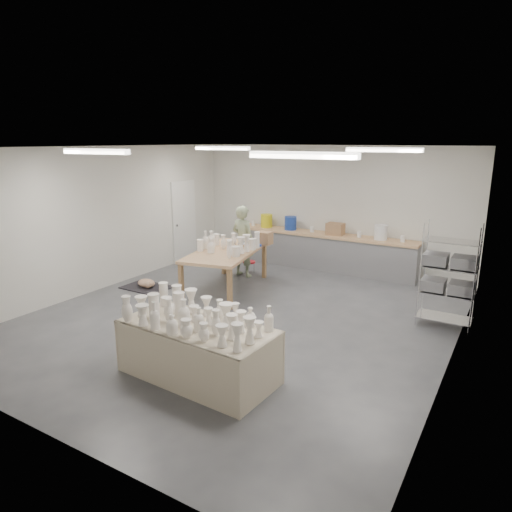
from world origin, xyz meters
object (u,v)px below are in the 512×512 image
Objects in this scene: drying_table at (197,347)px; red_stool at (249,263)px; work_table at (230,249)px; potter at (243,241)px.

drying_table is 6.21× the size of red_stool.
drying_table reaches higher than red_stool.
potter is at bearing 94.75° from work_table.
potter is 0.64m from red_stool.
red_stool is at bearing 116.95° from drying_table.
work_table is 1.42m from red_stool.
work_table is (-1.72, 3.37, 0.45)m from drying_table.
red_stool is (-2.02, 4.61, -0.18)m from drying_table.
drying_table is 1.30× the size of potter.
potter is (-2.02, 4.34, 0.40)m from drying_table.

